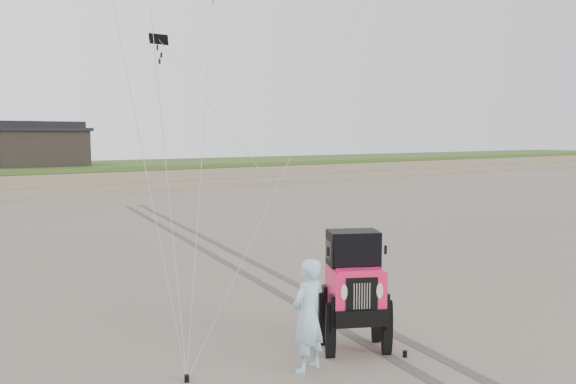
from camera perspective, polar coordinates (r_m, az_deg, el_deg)
name	(u,v)px	position (r m, az deg, el deg)	size (l,w,h in m)	color
ground	(331,339)	(11.46, 4.34, -14.62)	(160.00, 160.00, 0.00)	#6B6054
dune_ridge	(12,179)	(46.44, -26.24, 1.24)	(160.00, 14.25, 1.73)	#7A6B54
cabin	(41,146)	(46.18, -23.82, 4.32)	(6.40, 5.40, 3.35)	black
jeep	(355,304)	(10.65, 6.80, -11.19)	(2.06, 4.78, 1.78)	#FD1D59
man	(308,315)	(9.68, 2.03, -12.42)	(0.71, 0.46, 1.94)	#87B7D1
stake_main	(187,378)	(9.73, -10.24, -18.14)	(0.08, 0.08, 0.12)	black
stake_aux	(405,354)	(10.75, 11.80, -15.80)	(0.08, 0.08, 0.12)	black
tire_tracks	(226,255)	(18.97, -6.32, -6.41)	(5.22, 29.74, 0.01)	#4C443D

